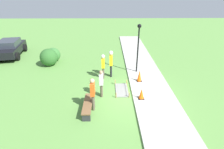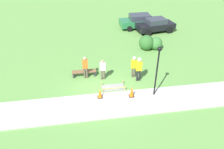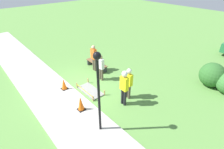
# 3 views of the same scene
# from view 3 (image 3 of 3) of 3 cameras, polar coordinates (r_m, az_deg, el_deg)

# --- Properties ---
(ground_plane) EXTENTS (60.00, 60.00, 0.00)m
(ground_plane) POSITION_cam_3_polar(r_m,az_deg,el_deg) (10.17, -12.25, -4.75)
(ground_plane) COLOR #5B8E42
(sidewalk) EXTENTS (28.00, 2.46, 0.10)m
(sidewalk) POSITION_cam_3_polar(r_m,az_deg,el_deg) (9.77, -18.54, -7.13)
(sidewalk) COLOR #ADAAA3
(sidewalk) RESTS_ON ground_plane
(wet_concrete_patch) EXTENTS (1.62, 0.81, 0.32)m
(wet_concrete_patch) POSITION_cam_3_polar(r_m,az_deg,el_deg) (9.84, -7.07, -5.29)
(wet_concrete_patch) COLOR gray
(wet_concrete_patch) RESTS_ON ground_plane
(traffic_cone_near_patch) EXTENTS (0.34, 0.34, 0.64)m
(traffic_cone_near_patch) POSITION_cam_3_polar(r_m,az_deg,el_deg) (10.00, -15.45, -3.01)
(traffic_cone_near_patch) COLOR black
(traffic_cone_near_patch) RESTS_ON sidewalk
(traffic_cone_far_patch) EXTENTS (0.34, 0.34, 0.77)m
(traffic_cone_far_patch) POSITION_cam_3_polar(r_m,az_deg,el_deg) (8.37, -10.19, -9.21)
(traffic_cone_far_patch) COLOR black
(traffic_cone_far_patch) RESTS_ON sidewalk
(park_bench) EXTENTS (1.82, 0.44, 0.45)m
(park_bench) POSITION_cam_3_polar(r_m,az_deg,el_deg) (11.95, -5.06, 3.38)
(park_bench) COLOR #2D2D33
(park_bench) RESTS_ON ground_plane
(worker_supervisor) EXTENTS (0.40, 0.25, 1.73)m
(worker_supervisor) POSITION_cam_3_polar(r_m,az_deg,el_deg) (8.80, 5.41, -2.17)
(worker_supervisor) COLOR brown
(worker_supervisor) RESTS_ON ground_plane
(worker_assistant) EXTENTS (0.40, 0.28, 1.91)m
(worker_assistant) POSITION_cam_3_polar(r_m,az_deg,el_deg) (8.26, 3.99, -3.40)
(worker_assistant) COLOR black
(worker_assistant) RESTS_ON ground_plane
(bystander_in_orange_shirt) EXTENTS (0.40, 0.23, 1.78)m
(bystander_in_orange_shirt) POSITION_cam_3_polar(r_m,az_deg,el_deg) (11.42, -5.96, 5.85)
(bystander_in_orange_shirt) COLOR brown
(bystander_in_orange_shirt) RESTS_ON ground_plane
(bystander_in_gray_shirt) EXTENTS (0.40, 0.22, 1.64)m
(bystander_in_gray_shirt) POSITION_cam_3_polar(r_m,az_deg,el_deg) (10.36, -3.64, 2.66)
(bystander_in_gray_shirt) COLOR brown
(bystander_in_gray_shirt) RESTS_ON ground_plane
(lamppost_near) EXTENTS (0.28, 0.28, 3.48)m
(lamppost_near) POSITION_cam_3_polar(r_m,az_deg,el_deg) (6.16, -4.52, -2.61)
(lamppost_near) COLOR black
(lamppost_near) RESTS_ON sidewalk
(shrub_rounded_mid) EXTENTS (1.40, 1.40, 1.40)m
(shrub_rounded_mid) POSITION_cam_3_polar(r_m,az_deg,el_deg) (11.46, 29.87, -0.06)
(shrub_rounded_mid) COLOR #2D6028
(shrub_rounded_mid) RESTS_ON ground_plane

